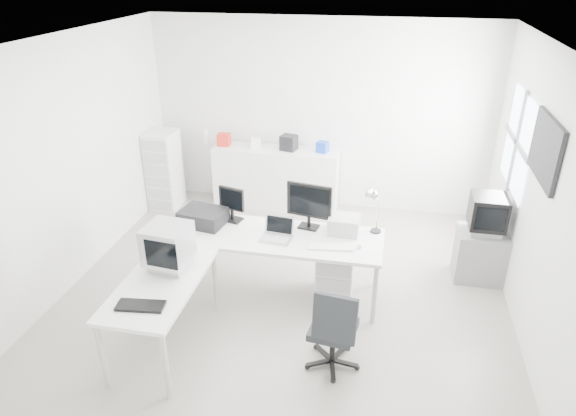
% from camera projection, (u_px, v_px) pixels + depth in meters
% --- Properties ---
extents(floor, '(5.00, 5.00, 0.01)m').
position_uv_depth(floor, '(285.00, 293.00, 5.96)').
color(floor, '#BBB4A8').
rests_on(floor, ground).
extents(ceiling, '(5.00, 5.00, 0.01)m').
position_uv_depth(ceiling, '(284.00, 42.00, 4.73)').
color(ceiling, white).
rests_on(ceiling, back_wall).
extents(back_wall, '(5.00, 0.02, 2.80)m').
position_uv_depth(back_wall, '(319.00, 116.00, 7.55)').
color(back_wall, silver).
rests_on(back_wall, floor).
extents(left_wall, '(0.02, 5.00, 2.80)m').
position_uv_depth(left_wall, '(68.00, 164.00, 5.80)').
color(left_wall, silver).
rests_on(left_wall, floor).
extents(right_wall, '(0.02, 5.00, 2.80)m').
position_uv_depth(right_wall, '(540.00, 203.00, 4.90)').
color(right_wall, silver).
rests_on(right_wall, floor).
extents(window, '(0.02, 1.20, 1.10)m').
position_uv_depth(window, '(518.00, 142.00, 5.87)').
color(window, white).
rests_on(window, right_wall).
extents(wall_picture, '(0.04, 0.90, 0.60)m').
position_uv_depth(wall_picture, '(546.00, 149.00, 4.77)').
color(wall_picture, black).
rests_on(wall_picture, right_wall).
extents(main_desk, '(2.40, 0.80, 0.75)m').
position_uv_depth(main_desk, '(274.00, 264.00, 5.83)').
color(main_desk, silver).
rests_on(main_desk, floor).
extents(side_desk, '(0.70, 1.40, 0.75)m').
position_uv_depth(side_desk, '(164.00, 314.00, 5.01)').
color(side_desk, silver).
rests_on(side_desk, floor).
extents(drawer_pedestal, '(0.40, 0.50, 0.60)m').
position_uv_depth(drawer_pedestal, '(336.00, 274.00, 5.78)').
color(drawer_pedestal, silver).
rests_on(drawer_pedestal, floor).
extents(inkjet_printer, '(0.55, 0.46, 0.17)m').
position_uv_depth(inkjet_printer, '(203.00, 217.00, 5.86)').
color(inkjet_printer, black).
rests_on(inkjet_printer, main_desk).
extents(lcd_monitor_small, '(0.35, 0.26, 0.40)m').
position_uv_depth(lcd_monitor_small, '(232.00, 205.00, 5.89)').
color(lcd_monitor_small, black).
rests_on(lcd_monitor_small, main_desk).
extents(lcd_monitor_large, '(0.54, 0.29, 0.54)m').
position_uv_depth(lcd_monitor_large, '(309.00, 206.00, 5.70)').
color(lcd_monitor_large, black).
rests_on(lcd_monitor_large, main_desk).
extents(laptop, '(0.37, 0.38, 0.22)m').
position_uv_depth(laptop, '(276.00, 231.00, 5.51)').
color(laptop, '#B7B7BA').
rests_on(laptop, main_desk).
extents(white_keyboard, '(0.48, 0.20, 0.02)m').
position_uv_depth(white_keyboard, '(330.00, 247.00, 5.41)').
color(white_keyboard, silver).
rests_on(white_keyboard, main_desk).
extents(white_mouse, '(0.06, 0.06, 0.06)m').
position_uv_depth(white_mouse, '(359.00, 246.00, 5.39)').
color(white_mouse, silver).
rests_on(white_mouse, main_desk).
extents(laser_printer, '(0.34, 0.30, 0.19)m').
position_uv_depth(laser_printer, '(344.00, 225.00, 5.68)').
color(laser_printer, '#A5A5A5').
rests_on(laser_printer, main_desk).
extents(desk_lamp, '(0.15, 0.15, 0.44)m').
position_uv_depth(desk_lamp, '(377.00, 214.00, 5.63)').
color(desk_lamp, silver).
rests_on(desk_lamp, main_desk).
extents(crt_monitor, '(0.39, 0.39, 0.41)m').
position_uv_depth(crt_monitor, '(168.00, 250.00, 4.98)').
color(crt_monitor, '#B7B7BA').
rests_on(crt_monitor, side_desk).
extents(black_keyboard, '(0.44, 0.22, 0.03)m').
position_uv_depth(black_keyboard, '(141.00, 306.00, 4.49)').
color(black_keyboard, black).
rests_on(black_keyboard, side_desk).
extents(office_chair, '(0.60, 0.60, 0.92)m').
position_uv_depth(office_chair, '(333.00, 325.00, 4.72)').
color(office_chair, '#232527').
rests_on(office_chair, floor).
extents(tv_cabinet, '(0.57, 0.47, 0.62)m').
position_uv_depth(tv_cabinet, '(480.00, 255.00, 6.12)').
color(tv_cabinet, slate).
rests_on(tv_cabinet, floor).
extents(crt_tv, '(0.50, 0.48, 0.45)m').
position_uv_depth(crt_tv, '(487.00, 215.00, 5.89)').
color(crt_tv, black).
rests_on(crt_tv, tv_cabinet).
extents(sideboard, '(1.88, 0.47, 0.94)m').
position_uv_depth(sideboard, '(276.00, 178.00, 7.84)').
color(sideboard, silver).
rests_on(sideboard, floor).
extents(clutter_box_a, '(0.18, 0.17, 0.18)m').
position_uv_depth(clutter_box_a, '(224.00, 140.00, 7.73)').
color(clutter_box_a, red).
rests_on(clutter_box_a, sideboard).
extents(clutter_box_b, '(0.17, 0.16, 0.15)m').
position_uv_depth(clutter_box_b, '(256.00, 143.00, 7.65)').
color(clutter_box_b, silver).
rests_on(clutter_box_b, sideboard).
extents(clutter_box_c, '(0.26, 0.25, 0.22)m').
position_uv_depth(clutter_box_c, '(289.00, 143.00, 7.54)').
color(clutter_box_c, black).
rests_on(clutter_box_c, sideboard).
extents(clutter_box_d, '(0.19, 0.18, 0.16)m').
position_uv_depth(clutter_box_d, '(322.00, 147.00, 7.47)').
color(clutter_box_d, blue).
rests_on(clutter_box_d, sideboard).
extents(clutter_bottle, '(0.07, 0.07, 0.22)m').
position_uv_depth(clutter_bottle, '(206.00, 136.00, 7.81)').
color(clutter_bottle, silver).
rests_on(clutter_bottle, sideboard).
extents(filing_cabinet, '(0.42, 0.50, 1.19)m').
position_uv_depth(filing_cabinet, '(164.00, 170.00, 7.80)').
color(filing_cabinet, silver).
rests_on(filing_cabinet, floor).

